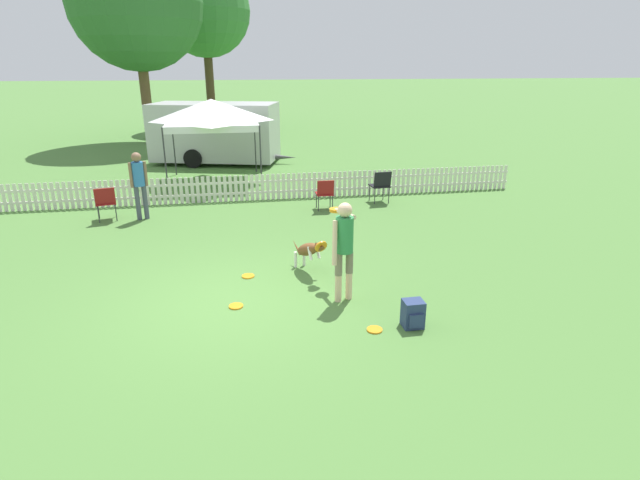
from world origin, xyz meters
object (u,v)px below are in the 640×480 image
Objects in this scene: tree_left_grove at (205,11)px; folding_chair_center at (325,192)px; backpack_on_grass at (413,314)px; equipment_trailer at (215,132)px; folding_chair_green_right at (381,184)px; frisbee_midfield at (375,330)px; folding_chair_blue_left at (106,201)px; frisbee_near_handler at (236,306)px; tree_right_grove at (135,3)px; handler_person at (344,240)px; frisbee_near_dog at (248,276)px; spectator_standing at (139,179)px; canopy_tent_main at (212,114)px; leaping_dog at (309,250)px.

folding_chair_center is at bearing -80.20° from tree_left_grove.
equipment_trailer is (-2.93, 13.63, 0.99)m from backpack_on_grass.
folding_chair_green_right is at bearing -40.73° from equipment_trailer.
frisbee_midfield is 8.04m from folding_chair_blue_left.
tree_right_grove reaches higher than frisbee_near_handler.
tree_right_grove is at bearing 88.59° from handler_person.
equipment_trailer reaches higher than frisbee_midfield.
tree_left_grove reaches higher than equipment_trailer.
folding_chair_blue_left is (-3.21, 4.07, 0.49)m from frisbee_near_dog.
frisbee_near_handler is 6.98m from folding_chair_green_right.
tree_right_grove is (-5.56, 19.26, 6.17)m from frisbee_midfield.
spectator_standing is (-4.58, 0.02, 0.51)m from folding_chair_center.
frisbee_near_handler is (-1.73, 0.03, -1.01)m from handler_person.
tree_right_grove is (-3.21, 9.05, 4.01)m from canopy_tent_main.
canopy_tent_main is 10.40m from tree_right_grove.
frisbee_near_handler is 0.25× the size of folding_chair_green_right.
folding_chair_blue_left is 0.97m from spectator_standing.
equipment_trailer reaches higher than frisbee_near_handler.
tree_left_grove is (1.36, 18.64, 5.41)m from spectator_standing.
folding_chair_blue_left is at bearing 128.33° from frisbee_near_dog.
spectator_standing reaches higher than folding_chair_center.
tree_left_grove reaches higher than folding_chair_center.
folding_chair_center is at bearing -53.87° from canopy_tent_main.
folding_chair_green_right is at bearing 49.61° from handler_person.
canopy_tent_main is at bearing -70.49° from tree_right_grove.
folding_chair_blue_left is (-2.97, 5.23, 0.49)m from frisbee_near_handler.
equipment_trailer is at bearing 102.14° from backpack_on_grass.
canopy_tent_main is (-0.41, 9.10, 2.16)m from frisbee_near_handler.
folding_chair_center is 5.11m from canopy_tent_main.
folding_chair_green_right is 5.90m from canopy_tent_main.
folding_chair_green_right is 0.10× the size of tree_left_grove.
frisbee_midfield is at bearing 87.42° from folding_chair_center.
canopy_tent_main is at bearing 94.68° from frisbee_near_dog.
canopy_tent_main is (-1.76, 7.97, 1.71)m from leaping_dog.
handler_person is 1.83× the size of folding_chair_green_right.
folding_chair_center is (2.44, 5.20, 0.48)m from frisbee_near_handler.
handler_person is at bearing 62.77° from folding_chair_green_right.
equipment_trailer is at bearing 81.86° from handler_person.
equipment_trailer is at bearing 91.86° from frisbee_near_handler.
canopy_tent_main is (2.56, 3.87, 1.67)m from folding_chair_blue_left.
spectator_standing is at bearing -83.51° from tree_right_grove.
folding_chair_green_right is at bearing 49.33° from frisbee_near_dog.
folding_chair_blue_left is at bearing -21.20° from spectator_standing.
handler_person reaches higher than leaping_dog.
leaping_dog is at bearing 123.99° from folding_chair_blue_left.
handler_person is 24.61m from tree_left_grove.
frisbee_midfield is 20.97m from tree_right_grove.
spectator_standing is at bearing -114.05° from canopy_tent_main.
tree_left_grove is (-2.51, 23.88, 5.39)m from handler_person.
equipment_trailer is at bearing -88.11° from tree_left_grove.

